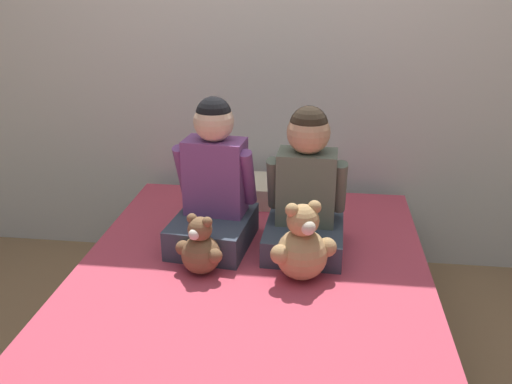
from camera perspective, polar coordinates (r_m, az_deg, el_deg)
ground_plane at (r=2.37m, az=-0.88°, el=-19.18°), size 14.00×14.00×0.00m
wall_behind_bed at (r=2.91m, az=2.14°, el=15.93°), size 8.00×0.06×2.50m
bed at (r=2.23m, az=-0.91°, el=-14.89°), size 1.45×2.03×0.45m
child_on_left at (r=2.34m, az=-4.45°, el=0.39°), size 0.37×0.43×0.65m
child_on_right at (r=2.29m, az=5.28°, el=0.03°), size 0.34×0.38×0.62m
teddy_bear_held_by_left_child at (r=2.16m, az=-5.86°, el=-5.97°), size 0.20×0.16×0.25m
teddy_bear_held_by_right_child at (r=2.11m, az=4.89°, el=-5.76°), size 0.25×0.20×0.32m
pillow_at_headboard at (r=2.83m, az=1.42°, el=0.10°), size 0.60×0.28×0.11m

